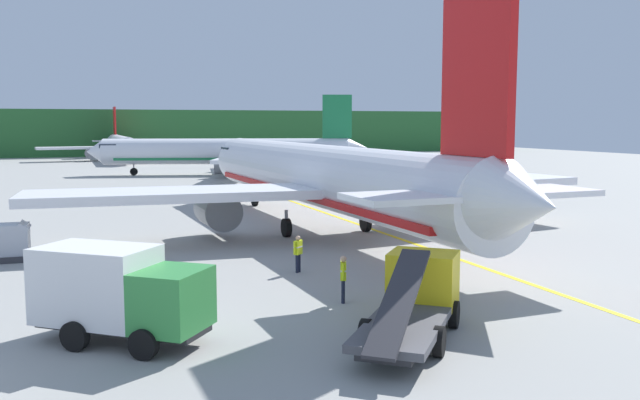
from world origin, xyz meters
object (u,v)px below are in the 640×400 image
airliner_foreground (321,177)px  service_truck_baggage (416,297)px  crew_marshaller (343,275)px  service_truck_fuel (119,291)px  crew_loader_left (298,251)px  airliner_mid_apron (231,152)px  cargo_container_near (14,242)px  airliner_far_taxiway (121,145)px

airliner_foreground → service_truck_baggage: (-4.27, -19.95, -2.22)m
service_truck_baggage → crew_marshaller: (-0.81, 4.13, -0.10)m
service_truck_fuel → crew_loader_left: size_ratio=3.27×
airliner_foreground → airliner_mid_apron: bearing=83.6°
cargo_container_near → crew_marshaller: bearing=-47.0°
airliner_far_taxiway → service_truck_baggage: 106.38m
crew_marshaller → airliner_foreground: bearing=72.2°
airliner_far_taxiway → service_truck_fuel: size_ratio=6.23×
airliner_foreground → service_truck_fuel: bearing=-126.9°
airliner_far_taxiway → crew_marshaller: airliner_far_taxiway is taller
airliner_far_taxiway → airliner_foreground: bearing=-86.4°
airliner_foreground → crew_loader_left: (-5.00, -10.32, -2.40)m
service_truck_baggage → crew_marshaller: size_ratio=3.57×
airliner_foreground → cargo_container_near: (-17.16, -2.88, -2.48)m
airliner_mid_apron → crew_loader_left: size_ratio=21.19×
airliner_far_taxiway → crew_loader_left: 96.75m
service_truck_fuel → crew_marshaller: size_ratio=3.08×
airliner_far_taxiway → service_truck_fuel: airliner_far_taxiway is taller
crew_loader_left → crew_marshaller: bearing=-90.8°
airliner_mid_apron → airliner_far_taxiway: 40.44m
airliner_foreground → crew_marshaller: 16.78m
airliner_foreground → airliner_mid_apron: (5.36, 47.43, -0.44)m
cargo_container_near → crew_loader_left: 14.26m
service_truck_fuel → airliner_mid_apron: bearing=74.0°
crew_marshaller → crew_loader_left: 5.50m
cargo_container_near → crew_loader_left: bearing=-31.5°
airliner_foreground → cargo_container_near: bearing=-170.5°
crew_marshaller → crew_loader_left: bearing=89.2°
airliner_far_taxiway → cargo_container_near: (-11.74, -89.29, -1.88)m
crew_loader_left → airliner_mid_apron: bearing=79.8°
service_truck_baggage → crew_loader_left: bearing=94.3°
airliner_mid_apron → service_truck_baggage: (-9.63, -67.39, -1.78)m
crew_marshaller → crew_loader_left: (0.08, 5.50, -0.07)m
crew_marshaller → airliner_far_taxiway: bearing=90.2°
airliner_mid_apron → service_truck_fuel: 67.72m
airliner_mid_apron → service_truck_fuel: bearing=-106.0°
airliner_far_taxiway → cargo_container_near: 90.08m
service_truck_baggage → cargo_container_near: size_ratio=3.32×
crew_loader_left → service_truck_baggage: bearing=-85.7°
cargo_container_near → service_truck_fuel: bearing=-75.2°
cargo_container_near → crew_loader_left: size_ratio=1.14×
airliner_mid_apron → service_truck_fuel: size_ratio=6.47×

